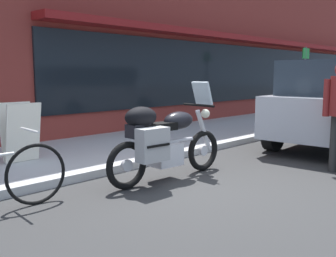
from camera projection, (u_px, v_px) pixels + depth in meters
ground_plane at (203, 182)px, 5.45m from camera, size 80.00×80.00×0.00m
storefront_building at (255, 10)px, 13.71m from camera, size 24.37×0.90×7.69m
sidewalk_curb at (304, 116)px, 13.71m from camera, size 30.00×2.84×0.12m
touring_motorcycle at (163, 139)px, 5.44m from camera, size 2.13×0.62×1.40m
sandwich_board_sign at (20, 132)px, 6.19m from camera, size 0.55×0.41×0.94m
parking_sign_pole at (304, 76)px, 12.16m from camera, size 0.44×0.07×2.23m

